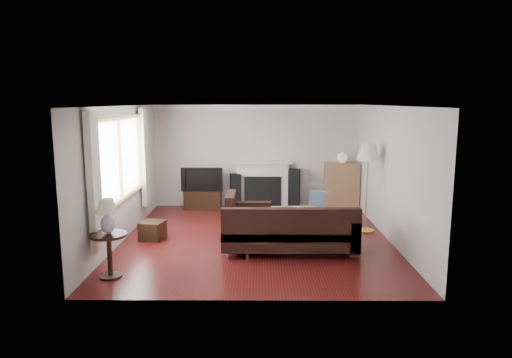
{
  "coord_description": "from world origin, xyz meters",
  "views": [
    {
      "loc": [
        0.06,
        -8.38,
        2.58
      ],
      "look_at": [
        0.0,
        0.3,
        1.1
      ],
      "focal_mm": 32.0,
      "sensor_mm": 36.0,
      "label": 1
    }
  ],
  "objects_px": {
    "coffee_table": "(287,220)",
    "side_table": "(110,255)",
    "tv_stand": "(203,199)",
    "bookshelf": "(341,186)",
    "floor_lamp": "(367,188)",
    "sectional_sofa": "(289,230)"
  },
  "relations": [
    {
      "from": "coffee_table",
      "to": "side_table",
      "type": "xyz_separation_m",
      "value": [
        -2.76,
        -2.44,
        0.11
      ]
    },
    {
      "from": "tv_stand",
      "to": "bookshelf",
      "type": "xyz_separation_m",
      "value": [
        3.38,
        0.03,
        0.34
      ]
    },
    {
      "from": "sectional_sofa",
      "to": "side_table",
      "type": "height_order",
      "value": "sectional_sofa"
    },
    {
      "from": "tv_stand",
      "to": "coffee_table",
      "type": "distance_m",
      "value": 2.79
    },
    {
      "from": "bookshelf",
      "to": "floor_lamp",
      "type": "height_order",
      "value": "floor_lamp"
    },
    {
      "from": "tv_stand",
      "to": "coffee_table",
      "type": "height_order",
      "value": "coffee_table"
    },
    {
      "from": "side_table",
      "to": "tv_stand",
      "type": "bearing_deg",
      "value": 79.4
    },
    {
      "from": "side_table",
      "to": "bookshelf",
      "type": "bearing_deg",
      "value": 46.76
    },
    {
      "from": "bookshelf",
      "to": "sectional_sofa",
      "type": "height_order",
      "value": "bookshelf"
    },
    {
      "from": "floor_lamp",
      "to": "side_table",
      "type": "height_order",
      "value": "floor_lamp"
    },
    {
      "from": "sectional_sofa",
      "to": "floor_lamp",
      "type": "xyz_separation_m",
      "value": [
        1.61,
        1.28,
        0.49
      ]
    },
    {
      "from": "floor_lamp",
      "to": "side_table",
      "type": "relative_size",
      "value": 2.65
    },
    {
      "from": "floor_lamp",
      "to": "side_table",
      "type": "distance_m",
      "value": 5.02
    },
    {
      "from": "floor_lamp",
      "to": "bookshelf",
      "type": "bearing_deg",
      "value": 93.74
    },
    {
      "from": "tv_stand",
      "to": "side_table",
      "type": "bearing_deg",
      "value": -100.6
    },
    {
      "from": "floor_lamp",
      "to": "side_table",
      "type": "bearing_deg",
      "value": -150.63
    },
    {
      "from": "sectional_sofa",
      "to": "coffee_table",
      "type": "xyz_separation_m",
      "value": [
        0.03,
        1.27,
        -0.17
      ]
    },
    {
      "from": "bookshelf",
      "to": "tv_stand",
      "type": "bearing_deg",
      "value": -179.55
    },
    {
      "from": "sectional_sofa",
      "to": "coffee_table",
      "type": "relative_size",
      "value": 2.13
    },
    {
      "from": "tv_stand",
      "to": "sectional_sofa",
      "type": "bearing_deg",
      "value": -59.99
    },
    {
      "from": "coffee_table",
      "to": "side_table",
      "type": "relative_size",
      "value": 1.74
    },
    {
      "from": "tv_stand",
      "to": "coffee_table",
      "type": "bearing_deg",
      "value": -46.26
    }
  ]
}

